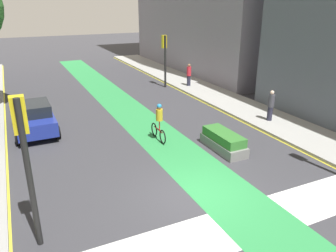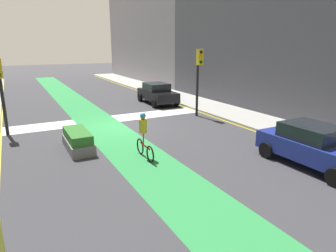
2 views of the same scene
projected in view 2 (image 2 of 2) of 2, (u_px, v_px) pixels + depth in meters
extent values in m
plane|color=#38383D|center=(121.00, 127.00, 16.78)|extent=(120.00, 120.00, 0.00)
cube|color=#2D8C47|center=(105.00, 129.00, 16.37)|extent=(2.40, 60.00, 0.01)
cube|color=silver|center=(111.00, 119.00, 18.49)|extent=(12.00, 1.80, 0.01)
cube|color=#9E9E99|center=(227.00, 112.00, 20.13)|extent=(3.00, 60.00, 0.15)
cube|color=yellow|center=(209.00, 115.00, 19.47)|extent=(0.16, 60.00, 0.01)
cube|color=yellow|center=(0.00, 142.00, 14.08)|extent=(0.16, 60.00, 0.01)
cube|color=gray|center=(161.00, 17.00, 37.43)|extent=(7.00, 19.96, 15.69)
cube|color=#4C4C56|center=(291.00, 21.00, 21.51)|extent=(8.49, 19.10, 12.20)
cylinder|color=black|center=(3.00, 98.00, 14.75)|extent=(0.16, 0.16, 3.84)
cylinder|color=black|center=(197.00, 83.00, 18.80)|extent=(0.16, 0.16, 4.19)
cube|color=gold|center=(200.00, 57.00, 18.20)|extent=(0.35, 0.28, 0.95)
sphere|color=#3F0A0A|center=(201.00, 52.00, 18.01)|extent=(0.20, 0.20, 0.20)
sphere|color=yellow|center=(201.00, 57.00, 18.08)|extent=(0.20, 0.20, 0.20)
sphere|color=#0C3814|center=(201.00, 62.00, 18.16)|extent=(0.20, 0.20, 0.20)
cube|color=navy|center=(314.00, 149.00, 11.16)|extent=(1.84, 4.22, 0.70)
cube|color=black|center=(312.00, 132.00, 11.17)|extent=(1.62, 2.02, 0.55)
cylinder|color=black|center=(335.00, 178.00, 9.59)|extent=(0.23, 0.64, 0.64)
cylinder|color=black|center=(297.00, 143.00, 12.92)|extent=(0.23, 0.64, 0.64)
cylinder|color=black|center=(266.00, 150.00, 12.09)|extent=(0.23, 0.64, 0.64)
cube|color=black|center=(158.00, 95.00, 23.21)|extent=(1.95, 4.26, 0.70)
cube|color=black|center=(156.00, 87.00, 23.22)|extent=(1.67, 2.06, 0.55)
cylinder|color=black|center=(176.00, 102.00, 22.40)|extent=(0.24, 0.65, 0.64)
cylinder|color=black|center=(154.00, 104.00, 21.65)|extent=(0.24, 0.65, 0.64)
cylinder|color=black|center=(160.00, 96.00, 24.95)|extent=(0.24, 0.65, 0.64)
cylinder|color=black|center=(140.00, 97.00, 24.20)|extent=(0.24, 0.65, 0.64)
torus|color=black|center=(150.00, 154.00, 11.58)|extent=(0.07, 0.68, 0.68)
torus|color=black|center=(140.00, 146.00, 12.49)|extent=(0.07, 0.68, 0.68)
cylinder|color=red|center=(145.00, 146.00, 11.99)|extent=(0.08, 0.95, 0.06)
cylinder|color=red|center=(143.00, 139.00, 12.04)|extent=(0.05, 0.05, 0.50)
cylinder|color=gold|center=(143.00, 126.00, 11.91)|extent=(0.32, 0.32, 0.55)
sphere|color=#8C6647|center=(143.00, 117.00, 11.80)|extent=(0.22, 0.22, 0.22)
sphere|color=#268CCC|center=(143.00, 116.00, 11.79)|extent=(0.23, 0.23, 0.23)
cube|color=slate|center=(78.00, 144.00, 13.08)|extent=(0.97, 2.50, 0.45)
cube|color=#33722D|center=(77.00, 135.00, 12.97)|extent=(0.87, 2.25, 0.40)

